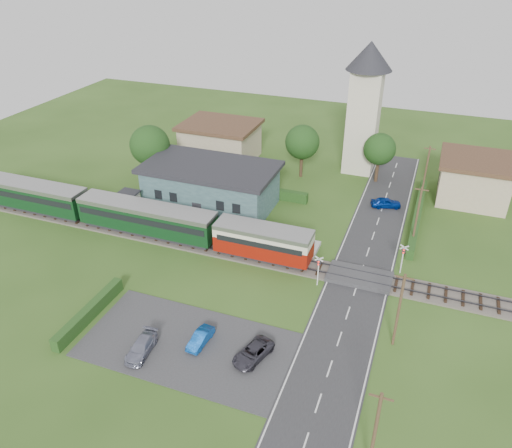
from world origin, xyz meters
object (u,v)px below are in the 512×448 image
(crossing_signal_far, at_px, (403,255))
(car_park_dark, at_px, (253,353))
(station_building, at_px, (211,185))
(crossing_signal_near, at_px, (318,267))
(car_park_blue, at_px, (201,338))
(pedestrian_near, at_px, (248,226))
(church_tower, at_px, (365,99))
(pedestrian_far, at_px, (133,208))
(equipment_hut, at_px, (129,202))
(house_west, at_px, (220,141))
(car_park_silver, at_px, (141,347))
(house_east, at_px, (474,179))
(train, at_px, (122,213))
(car_on_road, at_px, (386,203))

(crossing_signal_far, relative_size, car_park_dark, 0.85)
(station_building, distance_m, crossing_signal_near, 19.98)
(car_park_blue, relative_size, pedestrian_near, 1.82)
(crossing_signal_near, bearing_deg, church_tower, 92.82)
(pedestrian_far, bearing_deg, equipment_hut, 51.23)
(crossing_signal_near, bearing_deg, crossing_signal_far, 33.69)
(station_building, height_order, crossing_signal_far, station_building)
(house_west, relative_size, car_park_silver, 2.87)
(crossing_signal_near, bearing_deg, house_west, 130.11)
(church_tower, xyz_separation_m, car_park_blue, (-5.53, -39.49, -9.64))
(car_park_blue, distance_m, pedestrian_near, 17.25)
(house_east, xyz_separation_m, car_park_silver, (-24.48, -38.09, -2.17))
(station_building, height_order, crossing_signal_near, station_building)
(train, xyz_separation_m, pedestrian_far, (-0.62, 3.02, -0.98))
(car_on_road, bearing_deg, car_park_silver, 137.40)
(car_park_silver, bearing_deg, station_building, 97.30)
(church_tower, distance_m, car_on_road, 14.92)
(station_building, xyz_separation_m, crossing_signal_far, (23.60, -6.60, -0.55))
(train, distance_m, pedestrian_near, 14.24)
(house_east, xyz_separation_m, pedestrian_near, (-23.00, -18.43, -1.50))
(pedestrian_far, bearing_deg, church_tower, -66.59)
(pedestrian_near, height_order, pedestrian_far, pedestrian_near)
(station_building, xyz_separation_m, car_park_silver, (5.52, -25.08, -2.07))
(crossing_signal_near, xyz_separation_m, car_on_road, (3.91, 18.26, -1.48))
(car_park_dark, bearing_deg, house_east, 82.93)
(house_west, bearing_deg, car_on_road, -15.76)
(car_on_road, relative_size, pedestrian_near, 2.11)
(crossing_signal_near, relative_size, crossing_signal_far, 1.00)
(train, bearing_deg, car_on_road, 30.36)
(church_tower, relative_size, car_park_silver, 4.68)
(house_west, distance_m, pedestrian_far, 20.19)
(crossing_signal_far, bearing_deg, car_park_dark, -120.94)
(car_park_blue, height_order, car_park_dark, car_park_dark)
(car_park_blue, bearing_deg, station_building, 116.95)
(station_building, height_order, church_tower, church_tower)
(station_building, relative_size, pedestrian_near, 9.40)
(house_east, relative_size, car_park_silver, 2.34)
(station_building, height_order, train, station_building)
(crossing_signal_far, bearing_deg, pedestrian_far, 178.85)
(car_park_blue, height_order, pedestrian_near, pedestrian_near)
(crossing_signal_far, bearing_deg, equipment_hut, 178.54)
(equipment_hut, bearing_deg, car_on_road, 24.09)
(train, relative_size, car_park_blue, 13.95)
(house_east, height_order, car_park_dark, house_east)
(church_tower, bearing_deg, house_west, -171.47)
(car_park_blue, bearing_deg, car_on_road, 73.84)
(crossing_signal_near, xyz_separation_m, pedestrian_near, (-9.40, 5.97, -0.84))
(equipment_hut, distance_m, car_on_road, 31.03)
(station_building, bearing_deg, car_park_silver, -77.58)
(equipment_hut, height_order, car_park_silver, equipment_hut)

